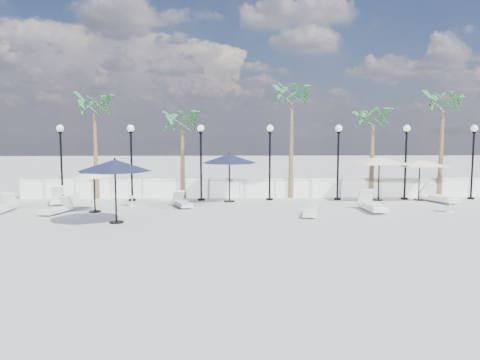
{
  "coord_description": "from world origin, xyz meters",
  "views": [
    {
      "loc": [
        -2.25,
        -17.19,
        3.52
      ],
      "look_at": [
        -1.66,
        2.08,
        1.5
      ],
      "focal_mm": 35.0,
      "sensor_mm": 36.0,
      "label": 1
    }
  ],
  "objects_px": {
    "parasol_navy_mid": "(229,159)",
    "lounger_0": "(2,207)",
    "lounger_4": "(311,211)",
    "parasol_cream_small": "(94,173)",
    "lounger_6": "(438,197)",
    "parasol_cream_sq_a": "(379,157)",
    "lounger_3": "(182,203)",
    "parasol_navy_left": "(115,166)",
    "lounger_2": "(57,209)",
    "lounger_5": "(372,205)",
    "lounger_1": "(58,199)",
    "parasol_cream_sq_b": "(420,160)"
  },
  "relations": [
    {
      "from": "lounger_0",
      "to": "lounger_4",
      "type": "bearing_deg",
      "value": -6.52
    },
    {
      "from": "lounger_0",
      "to": "lounger_2",
      "type": "relative_size",
      "value": 1.07
    },
    {
      "from": "lounger_2",
      "to": "parasol_cream_sq_a",
      "type": "xyz_separation_m",
      "value": [
        15.01,
        3.45,
        2.0
      ]
    },
    {
      "from": "lounger_5",
      "to": "parasol_navy_mid",
      "type": "bearing_deg",
      "value": 150.99
    },
    {
      "from": "lounger_2",
      "to": "parasol_cream_sq_a",
      "type": "height_order",
      "value": "parasol_cream_sq_a"
    },
    {
      "from": "lounger_3",
      "to": "parasol_navy_left",
      "type": "bearing_deg",
      "value": -142.19
    },
    {
      "from": "lounger_3",
      "to": "parasol_navy_mid",
      "type": "bearing_deg",
      "value": 15.2
    },
    {
      "from": "lounger_1",
      "to": "parasol_cream_small",
      "type": "xyz_separation_m",
      "value": [
        2.47,
        -2.42,
        1.47
      ]
    },
    {
      "from": "lounger_1",
      "to": "parasol_cream_small",
      "type": "height_order",
      "value": "parasol_cream_small"
    },
    {
      "from": "parasol_cream_small",
      "to": "lounger_3",
      "type": "bearing_deg",
      "value": 17.75
    },
    {
      "from": "lounger_0",
      "to": "parasol_cream_sq_b",
      "type": "relative_size",
      "value": 0.41
    },
    {
      "from": "lounger_0",
      "to": "lounger_1",
      "type": "bearing_deg",
      "value": 56.98
    },
    {
      "from": "lounger_3",
      "to": "lounger_4",
      "type": "relative_size",
      "value": 1.02
    },
    {
      "from": "lounger_0",
      "to": "lounger_4",
      "type": "distance_m",
      "value": 13.3
    },
    {
      "from": "lounger_6",
      "to": "parasol_cream_small",
      "type": "xyz_separation_m",
      "value": [
        -16.28,
        -2.28,
        1.44
      ]
    },
    {
      "from": "lounger_6",
      "to": "parasol_cream_small",
      "type": "distance_m",
      "value": 16.5
    },
    {
      "from": "lounger_3",
      "to": "parasol_navy_left",
      "type": "relative_size",
      "value": 0.62
    },
    {
      "from": "lounger_2",
      "to": "parasol_cream_sq_a",
      "type": "relative_size",
      "value": 0.36
    },
    {
      "from": "lounger_5",
      "to": "parasol_cream_sq_a",
      "type": "bearing_deg",
      "value": 64.34
    },
    {
      "from": "lounger_3",
      "to": "parasol_cream_small",
      "type": "bearing_deg",
      "value": 176.5
    },
    {
      "from": "parasol_cream_small",
      "to": "parasol_navy_left",
      "type": "bearing_deg",
      "value": -58.89
    },
    {
      "from": "lounger_5",
      "to": "lounger_2",
      "type": "bearing_deg",
      "value": 177.55
    },
    {
      "from": "lounger_0",
      "to": "lounger_2",
      "type": "height_order",
      "value": "lounger_0"
    },
    {
      "from": "parasol_navy_mid",
      "to": "parasol_cream_sq_a",
      "type": "height_order",
      "value": "parasol_navy_mid"
    },
    {
      "from": "lounger_3",
      "to": "parasol_navy_left",
      "type": "distance_m",
      "value": 4.73
    },
    {
      "from": "lounger_6",
      "to": "lounger_3",
      "type": "bearing_deg",
      "value": 165.73
    },
    {
      "from": "lounger_4",
      "to": "parasol_cream_sq_b",
      "type": "distance_m",
      "value": 7.91
    },
    {
      "from": "lounger_4",
      "to": "lounger_6",
      "type": "relative_size",
      "value": 0.77
    },
    {
      "from": "lounger_4",
      "to": "parasol_cream_small",
      "type": "height_order",
      "value": "parasol_cream_small"
    },
    {
      "from": "lounger_5",
      "to": "parasol_cream_sq_b",
      "type": "height_order",
      "value": "parasol_cream_sq_b"
    },
    {
      "from": "lounger_1",
      "to": "parasol_navy_mid",
      "type": "xyz_separation_m",
      "value": [
        8.38,
        0.39,
        1.91
      ]
    },
    {
      "from": "parasol_cream_sq_a",
      "to": "lounger_2",
      "type": "bearing_deg",
      "value": -167.04
    },
    {
      "from": "lounger_4",
      "to": "parasol_cream_sq_b",
      "type": "relative_size",
      "value": 0.38
    },
    {
      "from": "lounger_3",
      "to": "lounger_5",
      "type": "bearing_deg",
      "value": -30.5
    },
    {
      "from": "lounger_3",
      "to": "parasol_cream_small",
      "type": "height_order",
      "value": "parasol_cream_small"
    },
    {
      "from": "lounger_5",
      "to": "parasol_navy_left",
      "type": "bearing_deg",
      "value": -171.34
    },
    {
      "from": "lounger_0",
      "to": "parasol_cream_sq_a",
      "type": "xyz_separation_m",
      "value": [
        17.49,
        3.0,
        1.97
      ]
    },
    {
      "from": "lounger_2",
      "to": "lounger_3",
      "type": "height_order",
      "value": "lounger_3"
    },
    {
      "from": "lounger_3",
      "to": "parasol_navy_left",
      "type": "height_order",
      "value": "parasol_navy_left"
    },
    {
      "from": "lounger_0",
      "to": "parasol_cream_sq_a",
      "type": "bearing_deg",
      "value": 8.97
    },
    {
      "from": "lounger_0",
      "to": "parasol_navy_mid",
      "type": "bearing_deg",
      "value": 14.99
    },
    {
      "from": "lounger_2",
      "to": "lounger_3",
      "type": "xyz_separation_m",
      "value": [
        5.21,
        1.62,
        0.0
      ]
    },
    {
      "from": "parasol_cream_sq_b",
      "to": "lounger_1",
      "type": "bearing_deg",
      "value": -178.11
    },
    {
      "from": "parasol_cream_sq_b",
      "to": "parasol_navy_mid",
      "type": "bearing_deg",
      "value": -178.76
    },
    {
      "from": "lounger_4",
      "to": "parasol_cream_sq_a",
      "type": "xyz_separation_m",
      "value": [
        4.26,
        4.34,
        2.0
      ]
    },
    {
      "from": "lounger_4",
      "to": "parasol_cream_sq_a",
      "type": "height_order",
      "value": "parasol_cream_sq_a"
    },
    {
      "from": "lounger_1",
      "to": "parasol_cream_sq_a",
      "type": "distance_m",
      "value": 16.11
    },
    {
      "from": "lounger_3",
      "to": "lounger_5",
      "type": "xyz_separation_m",
      "value": [
        8.48,
        -1.38,
        0.06
      ]
    },
    {
      "from": "lounger_3",
      "to": "parasol_navy_mid",
      "type": "xyz_separation_m",
      "value": [
        2.2,
        1.62,
        1.94
      ]
    },
    {
      "from": "parasol_navy_mid",
      "to": "lounger_0",
      "type": "bearing_deg",
      "value": -164.23
    }
  ]
}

